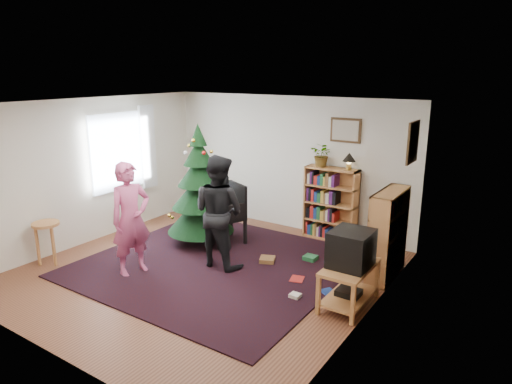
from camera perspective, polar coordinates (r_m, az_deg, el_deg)
The scene contains 23 objects.
floor at distance 7.05m, azimuth -6.56°, elevation -9.80°, with size 5.00×5.00×0.00m, color brown.
ceiling at distance 6.42m, azimuth -7.23°, elevation 10.91°, with size 5.00×5.00×0.00m, color white.
wall_back at distance 8.63m, azimuth 3.90°, elevation 3.64°, with size 5.00×0.02×2.50m, color silver.
wall_front at distance 5.08m, azimuth -25.47°, elevation -6.02°, with size 5.00×0.02×2.50m, color silver.
wall_left at distance 8.42m, azimuth -20.00°, elevation 2.48°, with size 0.02×5.00×2.50m, color silver.
wall_right at distance 5.41m, azimuth 13.84°, elevation -3.71°, with size 0.02×5.00×2.50m, color silver.
rug at distance 7.25m, azimuth -5.03°, elevation -8.93°, with size 3.80×3.60×0.02m, color black.
window_pane at distance 8.72m, azimuth -16.88°, elevation 4.81°, with size 0.04×1.20×1.40m, color silver.
curtain at distance 9.14m, azimuth -13.36°, elevation 5.51°, with size 0.06×0.35×1.60m, color silver.
picture_back at distance 7.99m, azimuth 11.14°, elevation 7.57°, with size 0.55×0.03×0.42m.
picture_right at distance 6.90m, azimuth 19.03°, elevation 5.89°, with size 0.03×0.50×0.60m.
christmas_tree at distance 7.89m, azimuth -7.02°, elevation -0.34°, with size 1.16×1.16×2.10m.
bookshelf_back at distance 8.19m, azimuth 9.32°, elevation -1.36°, with size 0.95×0.30×1.30m.
bookshelf_right at distance 6.87m, azimuth 16.17°, elevation -5.02°, with size 0.30×0.95×1.30m.
tv_stand at distance 6.06m, azimuth 11.58°, elevation -10.92°, with size 0.51×0.92×0.55m.
crt_tv at distance 5.88m, azimuth 11.78°, elevation -6.91°, with size 0.49×0.53×0.47m.
armchair at distance 8.00m, azimuth -3.43°, elevation -2.31°, with size 0.76×0.79×1.05m.
stool at distance 7.78m, azimuth -24.72°, elevation -4.56°, with size 0.41×0.41×0.68m.
person_standing at distance 6.90m, azimuth -15.37°, elevation -3.26°, with size 0.62×0.40×1.69m, color #C74F80.
person_by_chair at distance 6.94m, azimuth -4.70°, elevation -2.44°, with size 0.85×0.66×1.74m, color black.
potted_plant at distance 8.08m, azimuth 8.28°, elevation 4.63°, with size 0.38×0.33×0.42m, color gray.
table_lamp at distance 7.89m, azimuth 11.57°, elevation 4.15°, with size 0.22×0.22×0.30m.
floor_clutter at distance 6.82m, azimuth 6.40°, elevation -10.33°, with size 1.46×1.42×0.08m.
Camera 1 is at (4.17, -4.86, 2.95)m, focal length 32.00 mm.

